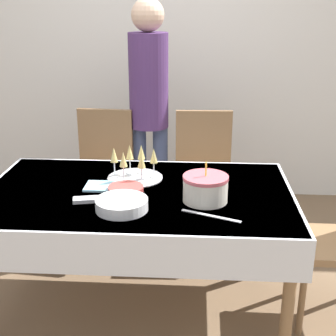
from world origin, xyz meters
The scene contains 13 objects.
ground_plane centered at (0.00, 0.00, 0.00)m, with size 12.00×12.00×0.00m, color brown.
wall_back centered at (0.00, 1.82, 1.35)m, with size 8.00×0.05×2.70m.
dining_table centered at (0.00, 0.00, 0.64)m, with size 1.66×1.00×0.74m.
dining_chair_far_left centered at (-0.36, 0.82, 0.54)m, with size 0.45×0.45×0.98m.
dining_chair_far_right centered at (0.36, 0.82, 0.54)m, with size 0.43×0.43×0.98m.
birthday_cake centered at (0.36, -0.11, 0.81)m, with size 0.23×0.23×0.21m.
champagne_tray centered at (-0.04, 0.19, 0.83)m, with size 0.32×0.32×0.18m.
plate_stack_main centered at (-0.05, -0.24, 0.77)m, with size 0.26×0.26×0.06m.
plate_stack_dessert centered at (-0.06, -0.01, 0.76)m, with size 0.19×0.19×0.03m.
cake_knife centered at (0.39, -0.29, 0.74)m, with size 0.28×0.13×0.00m.
fork_pile centered at (-0.22, -0.15, 0.75)m, with size 0.18×0.09×0.02m.
napkin_pile centered at (-0.22, 0.04, 0.75)m, with size 0.15×0.15×0.01m.
person_standing centered at (-0.04, 1.00, 1.05)m, with size 0.28×0.28×1.73m.
Camera 1 is at (0.31, -2.30, 1.70)m, focal length 50.00 mm.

